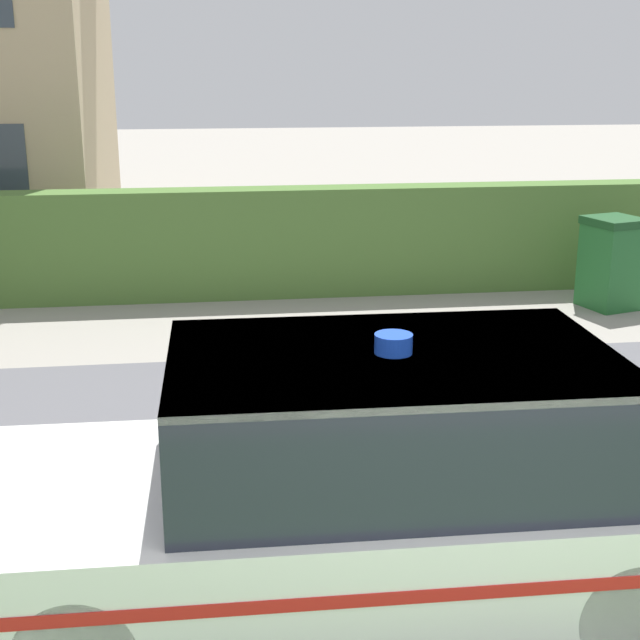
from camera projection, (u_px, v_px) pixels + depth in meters
road_strip at (382, 474)px, 6.78m from camera, size 28.00×5.70×0.01m
garden_hedge at (260, 243)px, 11.74m from camera, size 14.72×0.51×1.43m
police_car at (359, 482)px, 5.07m from camera, size 4.51×1.82×1.59m
wheelie_bin at (612, 263)px, 11.21m from camera, size 0.77×0.80×1.15m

